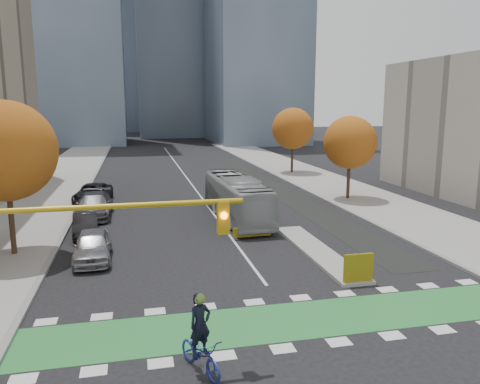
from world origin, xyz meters
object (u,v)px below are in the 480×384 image
tree_east_far (293,129)px  cyclist (201,346)px  parked_car_b (85,225)px  traffic_signal_west (51,246)px  bus (237,198)px  parked_car_c (94,205)px  tree_west (5,151)px  parked_car_a (93,246)px  hazard_board (358,268)px  tree_east_near (350,143)px  parked_car_d (93,194)px

tree_east_far → cyclist: (-16.33, -39.15, -4.40)m
tree_east_far → parked_car_b: size_ratio=1.85×
tree_east_far → traffic_signal_west: size_ratio=0.90×
bus → parked_car_c: (-9.88, 2.82, -0.67)m
tree_west → parked_car_c: (3.49, 8.37, -4.78)m
tree_east_far → traffic_signal_west: 43.61m
traffic_signal_west → parked_car_a: 11.36m
parked_car_b → hazard_board: bearing=-46.5°
cyclist → tree_west: bearing=98.5°
traffic_signal_west → parked_car_b: (-0.74, 15.88, -3.35)m
tree_east_near → parked_car_d: 21.66m
tree_west → parked_car_a: (4.16, -1.63, -4.83)m
parked_car_d → tree_west: bearing=-97.3°
hazard_board → tree_east_far: 35.13m
hazard_board → cyclist: size_ratio=0.56×
bus → parked_car_c: bus is taller
cyclist → parked_car_b: 17.21m
tree_east_far → parked_car_b: tree_east_far is taller
parked_car_c → tree_west: bearing=-111.8°
tree_west → tree_east_near: bearing=22.6°
tree_east_far → parked_car_d: bearing=-149.6°
tree_west → bus: tree_west is taller
cyclist → tree_east_near: bearing=32.2°
cyclist → bus: size_ratio=0.23×
hazard_board → parked_car_b: hazard_board is taller
parked_car_b → parked_car_d: size_ratio=0.73×
hazard_board → parked_car_d: size_ratio=0.25×
parked_car_b → parked_car_d: 10.01m
parked_car_a → traffic_signal_west: bearing=-91.6°
hazard_board → bus: bus is taller
tree_west → parked_car_d: bearing=77.4°
bus → parked_car_c: bearing=161.9°
hazard_board → cyclist: bearing=-145.7°
cyclist → parked_car_c: size_ratio=0.43×
traffic_signal_west → tree_west: bearing=108.0°
traffic_signal_west → tree_east_far: bearing=62.1°
cyclist → parked_car_d: 27.02m
parked_car_b → tree_west: bearing=-139.8°
parked_car_b → bus: bearing=7.2°
tree_east_near → parked_car_a: 23.36m
parked_car_c → traffic_signal_west: bearing=-87.5°
hazard_board → tree_east_near: (8.00, 17.80, 4.06)m
tree_west → tree_east_far: (24.50, 26.00, -0.38)m
hazard_board → tree_east_near: 19.93m
hazard_board → cyclist: (-7.83, -5.35, 0.04)m
tree_west → parked_car_a: bearing=-21.4°
tree_east_far → cyclist: size_ratio=3.06×
tree_west → tree_east_near: tree_west is taller
parked_car_a → parked_car_b: size_ratio=1.11×
parked_car_a → tree_east_near: bearing=29.3°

